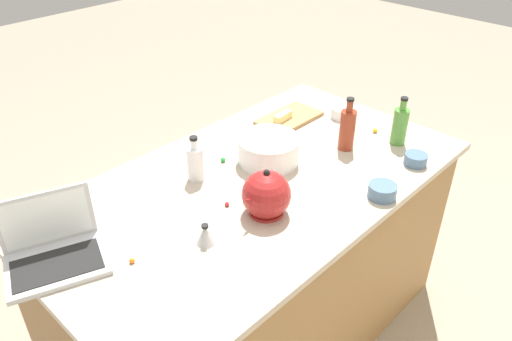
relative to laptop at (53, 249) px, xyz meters
The scene contains 21 objects.
ground_plane 1.24m from the laptop, 169.02° to the left, with size 12.00×12.00×0.00m, color gray.
island_counter 0.94m from the laptop, 169.02° to the left, with size 1.80×0.99×0.90m.
laptop is the anchor object (origin of this frame).
mixing_bowl_large 0.93m from the laptop, behind, with size 0.27×0.27×0.12m.
bottle_vinegar 0.63m from the laptop, behind, with size 0.07×0.07×0.19m.
bottle_olive 1.51m from the laptop, 164.55° to the left, with size 0.07×0.07×0.23m.
bottle_soy 1.28m from the laptop, 168.33° to the left, with size 0.07×0.07×0.24m.
kettle 0.73m from the laptop, 153.91° to the left, with size 0.21×0.18×0.20m.
cutting_board 1.29m from the laptop, behind, with size 0.32×0.18×0.02m, color #AD7F4C.
butter_stick_left 1.24m from the laptop, behind, with size 0.11×0.04×0.04m, color #F4E58C.
ramekin_small 1.49m from the laptop, behind, with size 0.10×0.10×0.05m, color white.
ramekin_medium 1.19m from the laptop, 151.00° to the left, with size 0.11×0.11×0.05m, color slate.
ramekin_wide 1.45m from the laptop, 157.72° to the left, with size 0.10×0.10×0.05m, color slate.
kitchen_timer 0.49m from the laptop, 143.76° to the left, with size 0.07×0.07×0.08m.
candy_0 1.49m from the laptop, 169.41° to the left, with size 0.02×0.02×0.02m, color yellow.
candy_1 0.79m from the laptop, behind, with size 0.02×0.02×0.02m, color green.
candy_2 0.62m from the laptop, 162.09° to the left, with size 0.02×0.02×0.02m, color red.
candy_3 0.13m from the laptop, 157.95° to the left, with size 0.02×0.02×0.02m, color green.
candy_5 0.25m from the laptop, 130.63° to the left, with size 0.02×0.02×0.02m, color orange.
candy_6 0.16m from the laptop, 100.28° to the right, with size 0.02×0.02×0.02m, color yellow.
candy_7 0.72m from the laptop, 155.39° to the left, with size 0.01×0.01×0.01m, color yellow.
Camera 1 is at (1.21, 1.16, 2.03)m, focal length 35.22 mm.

